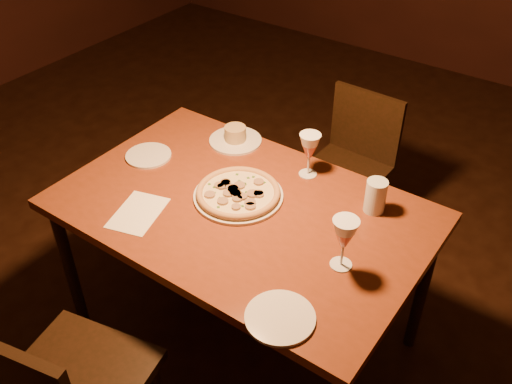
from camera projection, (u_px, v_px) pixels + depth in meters
The scene contains 11 objects.
floor at pixel (194, 364), 2.50m from camera, with size 7.00×7.00×0.00m, color black.
dining_table at pixel (242, 220), 2.22m from camera, with size 1.41×0.91×0.75m.
chair_far at pixel (352, 161), 2.95m from camera, with size 0.40×0.40×0.80m.
pizza_plate at pixel (238, 193), 2.21m from camera, with size 0.35×0.35×0.04m.
ramekin_saucer at pixel (235, 137), 2.53m from camera, with size 0.23×0.23×0.07m.
wine_glass_far at pixel (309, 155), 2.29m from camera, with size 0.09×0.09×0.19m, color #C35B51, non-canonical shape.
wine_glass_right at pixel (344, 243), 1.87m from camera, with size 0.09×0.09×0.20m, color #C35B51, non-canonical shape.
water_tumbler at pixel (376, 196), 2.12m from camera, with size 0.08×0.08×0.13m, color silver.
side_plate_left at pixel (148, 155), 2.45m from camera, with size 0.20×0.20×0.01m, color silver.
side_plate_near at pixel (280, 318), 1.74m from camera, with size 0.22×0.22×0.01m, color silver.
menu_card at pixel (138, 213), 2.15m from camera, with size 0.16×0.23×0.00m, color white.
Camera 1 is at (1.10, -1.08, 2.12)m, focal length 40.00 mm.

